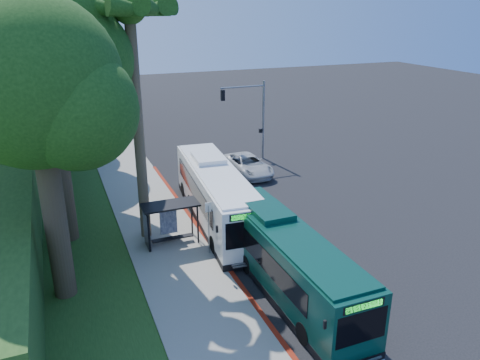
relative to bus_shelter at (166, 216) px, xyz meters
name	(u,v)px	position (x,y,z in m)	size (l,w,h in m)	color
ground	(260,207)	(7.26, 2.86, -1.81)	(140.00, 140.00, 0.00)	black
sidewalk	(156,223)	(-0.04, 2.86, -1.75)	(4.50, 70.00, 0.12)	gray
red_curb	(210,245)	(2.26, -1.14, -1.74)	(0.25, 30.00, 0.13)	maroon
grass_verge	(58,208)	(-5.74, 7.86, -1.78)	(8.00, 70.00, 0.06)	#234719
bus_shelter	(166,216)	(0.00, 0.00, 0.00)	(3.20, 1.51, 2.55)	black
stop_sign_pole	(209,221)	(1.86, -2.14, 0.28)	(0.35, 0.06, 3.17)	gray
traffic_signal_pole	(253,111)	(11.04, 12.86, 2.62)	(4.10, 0.30, 7.00)	gray
palm_tree	(130,20)	(-0.94, 1.36, 10.57)	(4.20, 4.20, 14.40)	#4C3F2D
tree_0	(44,44)	(-5.14, 2.84, 9.40)	(8.40, 8.00, 15.70)	#382B1E
tree_1	(23,11)	(-6.12, 10.84, 10.92)	(10.50, 10.00, 18.26)	#382B1E
tree_2	(49,39)	(-4.64, 18.84, 8.67)	(8.82, 8.40, 15.12)	#382B1E
tree_3	(23,18)	(-6.62, 26.84, 10.17)	(10.08, 9.60, 17.28)	#382B1E
tree_4	(52,37)	(-4.14, 34.84, 7.92)	(8.40, 8.00, 14.14)	#382B1E
tree_5	(59,40)	(-3.16, 42.84, 7.16)	(7.35, 7.00, 12.86)	#382B1E
tree_6	(38,92)	(-5.65, -3.16, 7.90)	(7.56, 7.20, 13.74)	#382B1E
white_bus	(216,194)	(3.76, 2.00, 0.04)	(3.82, 12.89, 3.79)	white
teal_bus	(286,257)	(4.23, -6.65, -0.09)	(2.56, 11.78, 3.51)	#09352B
pickup	(248,165)	(9.11, 9.44, -1.02)	(2.62, 5.67, 1.58)	silver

